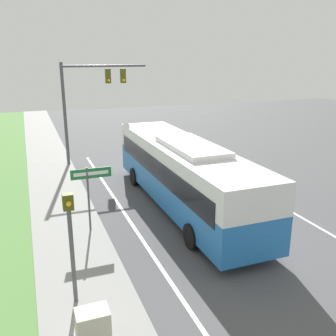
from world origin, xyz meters
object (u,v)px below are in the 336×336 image
object	(u,v)px
bus	(183,170)
signal_gantry	(89,93)
pedestrian_signal	(70,232)
utility_cabinet	(93,327)
street_sign	(90,186)

from	to	relation	value
bus	signal_gantry	size ratio (longest dim) A/B	1.89
pedestrian_signal	utility_cabinet	distance (m)	2.50
utility_cabinet	pedestrian_signal	bearing A→B (deg)	95.87
bus	street_sign	world-z (taller)	bus
pedestrian_signal	utility_cabinet	bearing A→B (deg)	-84.13
bus	signal_gantry	xyz separation A→B (m)	(-2.63, 8.98, 2.80)
utility_cabinet	bus	bearing A→B (deg)	53.64
signal_gantry	pedestrian_signal	bearing A→B (deg)	-101.84
pedestrian_signal	street_sign	world-z (taller)	pedestrian_signal
street_sign	bus	bearing A→B (deg)	14.69
signal_gantry	pedestrian_signal	distance (m)	15.12
bus	street_sign	bearing A→B (deg)	-165.31
bus	signal_gantry	distance (m)	9.76
signal_gantry	utility_cabinet	bearing A→B (deg)	-99.92
street_sign	utility_cabinet	world-z (taller)	street_sign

